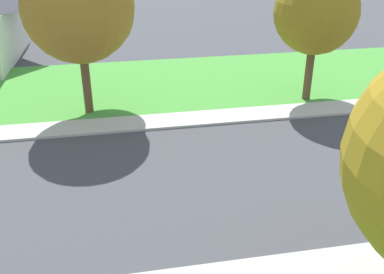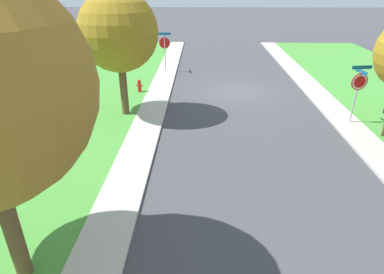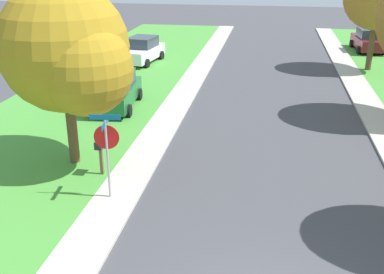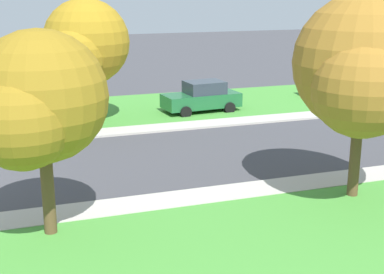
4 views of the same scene
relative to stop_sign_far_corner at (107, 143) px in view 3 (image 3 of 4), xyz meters
name	(u,v)px [view 3 (image 3 of 4)]	position (x,y,z in m)	size (l,w,h in m)	color
sidewalk_east	(384,131)	(9.58, 7.38, -1.84)	(1.40, 56.00, 0.10)	#B7B2A8
sidewalk_west	(167,119)	(0.18, 7.38, -1.84)	(1.40, 56.00, 0.10)	#B7B2A8
lawn_west	(69,114)	(-4.52, 7.38, -1.85)	(8.00, 56.00, 0.08)	#479338
stop_sign_far_corner	(107,143)	(0.00, 0.00, 0.00)	(0.92, 0.92, 2.77)	#9E9EA3
car_green_driveway_right	(115,91)	(-2.64, 8.66, -1.01)	(2.32, 4.44, 1.76)	#1E6033
car_white_behind_trees	(142,50)	(-3.94, 18.32, -1.01)	(2.47, 4.50, 1.76)	white
car_maroon_near_corner	(369,40)	(11.87, 24.85, -1.01)	(2.21, 4.39, 1.76)	maroon
tree_sidewalk_far	(69,53)	(-1.86, 2.12, 2.16)	(4.65, 4.32, 6.36)	brown
mailbox	(101,149)	(-0.79, 1.47, -0.88)	(0.26, 0.49, 1.31)	brown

